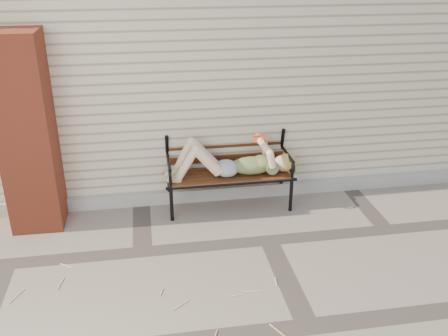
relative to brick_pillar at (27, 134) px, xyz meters
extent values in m
plane|color=#7A6A5E|center=(2.30, -0.75, -1.00)|extent=(80.00, 80.00, 0.00)
cube|color=beige|center=(2.30, 2.25, 0.50)|extent=(8.00, 4.00, 3.00)
cube|color=#A6A196|center=(2.30, 0.22, -0.93)|extent=(8.00, 0.10, 0.15)
cube|color=#A13B24|center=(0.00, 0.00, 0.00)|extent=(0.50, 0.50, 2.00)
cylinder|color=black|center=(1.37, -0.19, -0.80)|extent=(0.04, 0.04, 0.40)
cylinder|color=black|center=(1.37, 0.21, -0.80)|extent=(0.04, 0.04, 0.40)
cylinder|color=black|center=(2.68, -0.19, -0.80)|extent=(0.04, 0.04, 0.40)
cylinder|color=black|center=(2.68, 0.21, -0.80)|extent=(0.04, 0.04, 0.40)
cube|color=#552F16|center=(2.03, 0.01, -0.60)|extent=(1.34, 0.43, 0.03)
cylinder|color=black|center=(2.03, -0.19, -0.62)|extent=(1.41, 0.04, 0.04)
cylinder|color=black|center=(2.03, 0.21, -0.62)|extent=(1.41, 0.04, 0.04)
torus|color=black|center=(2.03, 0.30, -0.16)|extent=(0.24, 0.03, 0.24)
ellipsoid|color=#0A364A|center=(2.27, -0.02, -0.50)|extent=(0.48, 0.27, 0.19)
ellipsoid|color=#0A364A|center=(2.38, -0.02, -0.47)|extent=(0.23, 0.27, 0.14)
ellipsoid|color=#9C9DA1|center=(1.99, -0.02, -0.51)|extent=(0.27, 0.30, 0.17)
sphere|color=#FFD4AB|center=(2.62, -0.02, -0.50)|extent=(0.19, 0.19, 0.19)
ellipsoid|color=gold|center=(2.66, -0.02, -0.49)|extent=(0.22, 0.22, 0.20)
cube|color=red|center=(2.34, -0.02, -0.16)|extent=(0.12, 0.02, 0.02)
cube|color=beige|center=(2.34, -0.06, -0.18)|extent=(0.12, 0.08, 0.04)
cube|color=beige|center=(2.34, 0.02, -0.18)|extent=(0.12, 0.08, 0.04)
cube|color=red|center=(2.34, -0.06, -0.18)|extent=(0.13, 0.08, 0.05)
cube|color=red|center=(2.34, 0.02, -0.18)|extent=(0.13, 0.08, 0.05)
cylinder|color=#E9BE71|center=(1.05, -0.98, -0.99)|extent=(0.05, 0.09, 0.01)
cylinder|color=#E9BE71|center=(0.59, -0.84, -0.99)|extent=(0.08, 0.07, 0.01)
cylinder|color=#E9BE71|center=(0.07, -1.27, -0.99)|extent=(0.09, 0.04, 0.01)
cylinder|color=#E9BE71|center=(1.74, -1.86, -0.99)|extent=(0.04, 0.15, 0.01)
cylinder|color=#E9BE71|center=(0.16, -1.50, -0.99)|extent=(0.18, 0.03, 0.01)
cylinder|color=#E9BE71|center=(-0.04, -1.67, -0.99)|extent=(0.12, 0.05, 0.01)
cylinder|color=#E9BE71|center=(1.31, -1.39, -0.99)|extent=(0.10, 0.05, 0.01)
cylinder|color=#E9BE71|center=(1.95, -1.90, -0.99)|extent=(0.18, 0.10, 0.01)
cylinder|color=#E9BE71|center=(0.59, -1.11, -0.99)|extent=(0.03, 0.20, 0.01)
cylinder|color=#E9BE71|center=(1.46, -1.50, -0.99)|extent=(0.08, 0.17, 0.01)
cylinder|color=#E9BE71|center=(0.54, -1.15, -0.99)|extent=(0.01, 0.12, 0.01)
cylinder|color=#E9BE71|center=(2.03, -2.05, -0.99)|extent=(0.07, 0.12, 0.01)
camera|label=1|loc=(1.17, -4.87, 1.70)|focal=40.00mm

